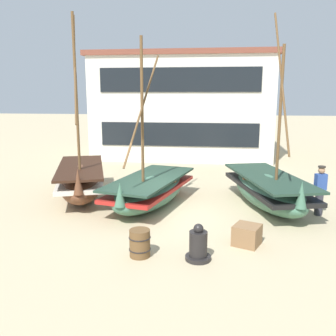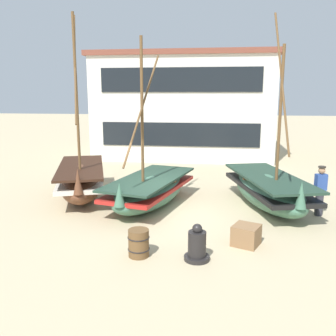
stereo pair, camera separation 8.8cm
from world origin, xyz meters
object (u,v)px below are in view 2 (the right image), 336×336
fishing_boat_near_left (268,190)px  capstan_winch (197,246)px  cargo_crate (246,235)px  fishing_boat_far_right (150,190)px  wooden_barrel (139,243)px  harbor_building_main (185,106)px  fisherman_by_hull (320,191)px  fishing_boat_centre_large (81,179)px

fishing_boat_near_left → capstan_winch: fishing_boat_near_left is taller
fishing_boat_near_left → cargo_crate: (-1.02, -3.54, -0.37)m
fishing_boat_far_right → wooden_barrel: (0.50, -4.22, -0.24)m
fishing_boat_near_left → harbor_building_main: 12.38m
fishing_boat_far_right → cargo_crate: fishing_boat_far_right is taller
fisherman_by_hull → fishing_boat_far_right: bearing=177.1°
wooden_barrel → cargo_crate: wooden_barrel is taller
fishing_boat_near_left → harbor_building_main: (-4.05, 11.40, 2.61)m
fishing_boat_far_right → capstan_winch: fishing_boat_far_right is taller
capstan_winch → fisherman_by_hull: bearing=45.6°
fisherman_by_hull → fishing_boat_centre_large: bearing=172.8°
fishing_boat_centre_large → fisherman_by_hull: (8.72, -1.11, 0.13)m
fishing_boat_near_left → fishing_boat_far_right: fishing_boat_near_left is taller
cargo_crate → harbor_building_main: (-3.04, 14.94, 2.98)m
fisherman_by_hull → wooden_barrel: fisherman_by_hull is taller
fishing_boat_far_right → fisherman_by_hull: (5.82, -0.30, 0.24)m
fishing_boat_near_left → cargo_crate: bearing=-106.0°
wooden_barrel → harbor_building_main: size_ratio=0.06×
wooden_barrel → harbor_building_main: 16.29m
fishing_boat_far_right → fisherman_by_hull: 5.83m
capstan_winch → fishing_boat_far_right: bearing=114.8°
capstan_winch → wooden_barrel: (-1.46, 0.01, -0.01)m
fisherman_by_hull → cargo_crate: 3.89m
cargo_crate → harbor_building_main: harbor_building_main is taller
fishing_boat_far_right → capstan_winch: bearing=-65.2°
fisherman_by_hull → capstan_winch: size_ratio=1.81×
fishing_boat_near_left → fishing_boat_far_right: bearing=-174.7°
capstan_winch → harbor_building_main: size_ratio=0.08×
fishing_boat_centre_large → harbor_building_main: fishing_boat_centre_large is taller
fishing_boat_near_left → fisherman_by_hull: 1.73m
fisherman_by_hull → capstan_winch: (-3.86, -3.94, -0.47)m
fishing_boat_near_left → fisherman_by_hull: bearing=-23.7°
fishing_boat_centre_large → wooden_barrel: bearing=-56.0°
fishing_boat_far_right → cargo_crate: size_ratio=8.83×
fisherman_by_hull → harbor_building_main: bearing=115.0°
harbor_building_main → fishing_boat_near_left: bearing=-70.4°
fishing_boat_far_right → capstan_winch: (1.96, -4.24, -0.23)m
fisherman_by_hull → harbor_building_main: (-5.63, 12.09, 2.42)m
fishing_boat_near_left → capstan_winch: bearing=-116.2°
harbor_building_main → cargo_crate: bearing=-78.5°
fishing_boat_near_left → wooden_barrel: bearing=-129.0°
fishing_boat_far_right → harbor_building_main: bearing=89.1°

